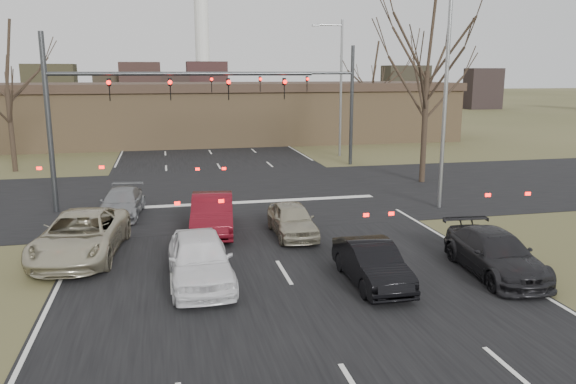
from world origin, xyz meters
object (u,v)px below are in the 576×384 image
object	(u,v)px
building	(225,112)
mast_arm_far	(312,91)
car_black_hatch	(372,263)
car_silver_ahead	(292,219)
car_charcoal_sedan	(495,254)
car_red_ahead	(212,214)
mast_arm_near	(124,99)
car_grey_ahead	(122,203)
streetlight_right_near	(442,88)
car_white_sedan	(200,259)
car_silver_suv	(81,235)
streetlight_right_far	(339,81)

from	to	relation	value
building	mast_arm_far	world-z (taller)	mast_arm_far
mast_arm_far	car_black_hatch	xyz separation A→B (m)	(-3.79, -21.47, -4.37)
car_black_hatch	car_silver_ahead	world-z (taller)	car_silver_ahead
car_charcoal_sedan	car_red_ahead	size ratio (longest dim) A/B	1.01
mast_arm_near	car_grey_ahead	world-z (taller)	mast_arm_near
car_red_ahead	car_charcoal_sedan	bearing A→B (deg)	-32.91
streetlight_right_near	car_grey_ahead	world-z (taller)	streetlight_right_near
car_white_sedan	car_silver_ahead	distance (m)	5.81
car_silver_suv	car_charcoal_sedan	world-z (taller)	car_silver_suv
car_white_sedan	car_red_ahead	size ratio (longest dim) A/B	1.00
car_black_hatch	car_silver_ahead	size ratio (longest dim) A/B	1.03
mast_arm_near	car_black_hatch	xyz separation A→B (m)	(7.62, -11.47, -4.43)
car_silver_ahead	streetlight_right_far	bearing A→B (deg)	68.18
building	car_white_sedan	xyz separation A→B (m)	(-4.66, -35.32, -1.88)
car_silver_ahead	car_silver_suv	bearing A→B (deg)	-172.56
streetlight_right_far	car_silver_suv	world-z (taller)	streetlight_right_far
mast_arm_near	mast_arm_far	bearing A→B (deg)	41.22
mast_arm_near	car_black_hatch	world-z (taller)	mast_arm_near
streetlight_right_near	car_silver_ahead	size ratio (longest dim) A/B	2.63
streetlight_right_far	car_grey_ahead	distance (m)	21.97
mast_arm_near	mast_arm_far	size ratio (longest dim) A/B	1.09
car_grey_ahead	car_red_ahead	distance (m)	5.02
mast_arm_far	car_white_sedan	size ratio (longest dim) A/B	2.43
building	car_black_hatch	world-z (taller)	building
streetlight_right_near	streetlight_right_far	xyz separation A→B (m)	(0.50, 17.00, 0.00)
car_black_hatch	car_red_ahead	size ratio (longest dim) A/B	0.85
mast_arm_near	car_red_ahead	world-z (taller)	mast_arm_near
building	streetlight_right_far	world-z (taller)	streetlight_right_far
building	car_white_sedan	size ratio (longest dim) A/B	9.25
car_white_sedan	car_black_hatch	bearing A→B (deg)	-13.77
car_black_hatch	car_silver_suv	bearing A→B (deg)	153.24
car_silver_ahead	car_red_ahead	bearing A→B (deg)	159.28
streetlight_right_far	car_grey_ahead	size ratio (longest dim) A/B	2.39
streetlight_right_near	car_silver_ahead	xyz separation A→B (m)	(-7.63, -2.97, -4.94)
building	car_silver_suv	distance (m)	33.10
mast_arm_far	car_silver_suv	distance (m)	21.58
car_charcoal_sedan	car_red_ahead	xyz separation A→B (m)	(-8.30, 6.71, 0.08)
mast_arm_far	streetlight_right_far	xyz separation A→B (m)	(3.14, 4.00, 0.57)
streetlight_right_far	car_red_ahead	world-z (taller)	streetlight_right_far
streetlight_right_near	car_red_ahead	bearing A→B (deg)	-170.28
building	car_red_ahead	size ratio (longest dim) A/B	9.23
car_white_sedan	car_red_ahead	distance (m)	5.57
streetlight_right_far	car_silver_suv	xyz separation A→B (m)	(-15.82, -20.93, -4.81)
streetlight_right_far	car_silver_ahead	distance (m)	22.12
streetlight_right_far	car_charcoal_sedan	xyz separation A→B (m)	(-2.82, -25.53, -4.91)
streetlight_right_far	car_silver_ahead	bearing A→B (deg)	-112.15
car_white_sedan	car_charcoal_sedan	world-z (taller)	car_white_sedan
car_grey_ahead	car_silver_ahead	world-z (taller)	car_silver_ahead
mast_arm_far	streetlight_right_far	bearing A→B (deg)	51.89
mast_arm_near	car_charcoal_sedan	distance (m)	17.02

